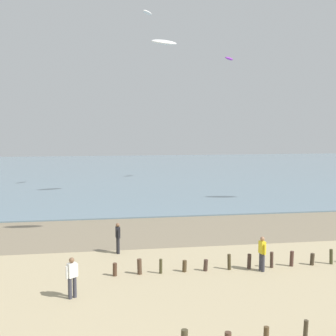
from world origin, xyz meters
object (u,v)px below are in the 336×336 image
at_px(kite_aloft_3, 147,13).
at_px(kite_aloft_4, 164,42).
at_px(person_far_down_beach, 72,276).
at_px(person_nearest_camera, 262,253).
at_px(person_trailing_behind, 118,237).
at_px(kite_aloft_1, 229,59).

distance_m(kite_aloft_3, kite_aloft_4, 5.99).
bearing_deg(kite_aloft_4, person_far_down_beach, -127.35).
bearing_deg(person_nearest_camera, kite_aloft_3, 96.20).
distance_m(person_trailing_behind, kite_aloft_3, 28.63).
bearing_deg(person_nearest_camera, kite_aloft_4, 94.50).
relative_size(person_nearest_camera, kite_aloft_3, 0.93).
bearing_deg(person_far_down_beach, kite_aloft_3, 77.63).
bearing_deg(person_far_down_beach, kite_aloft_1, 63.69).
distance_m(person_far_down_beach, kite_aloft_1, 41.23).
relative_size(kite_aloft_3, kite_aloft_4, 0.68).
xyz_separation_m(person_nearest_camera, person_far_down_beach, (-8.90, -1.91, 0.00)).
relative_size(person_nearest_camera, kite_aloft_4, 0.63).
xyz_separation_m(kite_aloft_1, kite_aloft_4, (-9.87, -11.21, -0.49)).
bearing_deg(kite_aloft_1, person_trailing_behind, 11.84).
height_order(person_trailing_behind, kite_aloft_4, kite_aloft_4).
distance_m(person_nearest_camera, person_trailing_behind, 7.90).
bearing_deg(person_trailing_behind, person_nearest_camera, -30.10).
xyz_separation_m(person_trailing_behind, kite_aloft_4, (5.15, 17.48, 14.12)).
bearing_deg(kite_aloft_4, person_trailing_behind, -126.59).
xyz_separation_m(person_far_down_beach, kite_aloft_3, (6.09, 27.79, 17.98)).
distance_m(person_far_down_beach, kite_aloft_3, 33.66).
height_order(person_nearest_camera, person_trailing_behind, same).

